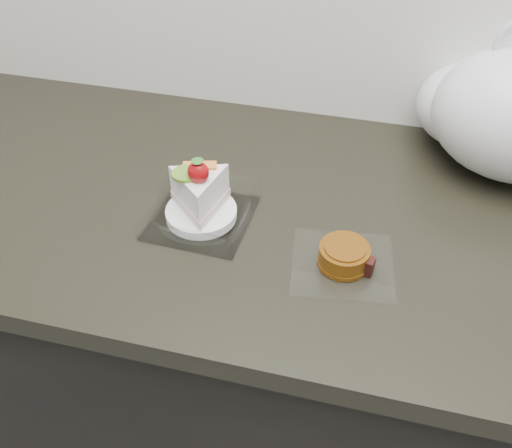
% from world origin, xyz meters
% --- Properties ---
extents(counter, '(2.04, 0.64, 0.90)m').
position_xyz_m(counter, '(0.00, 1.69, 0.45)').
color(counter, black).
rests_on(counter, ground).
extents(cake_tray, '(0.16, 0.16, 0.12)m').
position_xyz_m(cake_tray, '(-0.25, 1.63, 0.93)').
color(cake_tray, white).
rests_on(cake_tray, counter).
extents(mooncake_wrap, '(0.17, 0.16, 0.04)m').
position_xyz_m(mooncake_wrap, '(-0.01, 1.58, 0.91)').
color(mooncake_wrap, white).
rests_on(mooncake_wrap, counter).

